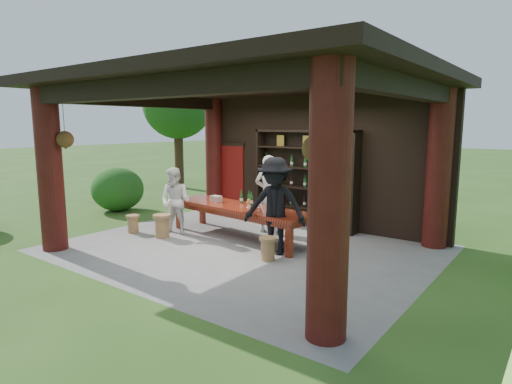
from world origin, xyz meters
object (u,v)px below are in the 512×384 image
Objects in this scene: stool_far_left at (133,223)px; host at (269,194)px; tasting_table at (239,211)px; napkin_basket at (216,199)px; stool_near_right at (268,248)px; guest_man at (275,206)px; stool_near_left at (162,225)px; wine_shelf at (305,179)px; guest_woman at (175,201)px.

host reaches higher than stool_far_left.
napkin_basket is at bearing 173.72° from tasting_table.
guest_man is (-0.14, 0.43, 0.73)m from stool_near_right.
host is (1.68, 1.87, 0.65)m from stool_near_left.
wine_shelf is 2.48m from guest_man.
stool_near_left is 1.41m from napkin_basket.
wine_shelf is 1.13m from host.
stool_near_left is 0.34× the size of guest_woman.
wine_shelf reaches higher than stool_near_left.
stool_near_left is (-2.08, -2.89, -0.94)m from wine_shelf.
host is at bearing -111.57° from wine_shelf.
wine_shelf is at bearing 51.17° from napkin_basket.
tasting_table is 8.96× the size of stool_far_left.
guest_woman is 0.81× the size of guest_man.
tasting_table reaches higher than stool_near_left.
napkin_basket is at bearing 146.74° from guest_man.
napkin_basket reaches higher than tasting_table.
stool_near_right is 2.28m from host.
stool_near_left is at bearing -108.62° from guest_woman.
guest_woman reaches higher than stool_far_left.
stool_near_left is 1.19× the size of stool_near_right.
tasting_table is 0.91m from host.
host reaches higher than guest_woman.
guest_woman is at bearing -156.69° from tasting_table.
stool_near_right is 0.24× the size of host.
stool_far_left is 2.09m from napkin_basket.
host is (-1.24, 1.79, 0.70)m from stool_near_right.
tasting_table is 1.82m from stool_near_left.
guest_woman reaches higher than stool_near_right.
wine_shelf reaches higher than stool_far_left.
wine_shelf is at bearing 89.12° from guest_man.
wine_shelf is at bearing 45.15° from stool_far_left.
host is 2.22m from guest_woman.
guest_woman is at bearing 88.14° from stool_near_left.
stool_near_left is at bearing -125.81° from wine_shelf.
napkin_basket is (0.65, 0.71, 0.03)m from guest_woman.
wine_shelf reaches higher than stool_near_right.
tasting_table is at bearing 6.56° from guest_woman.
stool_far_left is (-2.36, -1.16, -0.41)m from tasting_table.
guest_woman is 2.77m from guest_man.
wine_shelf reaches higher than napkin_basket.
napkin_basket reaches higher than stool_far_left.
wine_shelf is 5.19× the size of stool_near_left.
wine_shelf is 3.09m from stool_near_right.
host is 1.27m from napkin_basket.
stool_far_left is (-3.83, -0.20, -0.01)m from stool_near_right.
wine_shelf is 10.71× the size of napkin_basket.
stool_far_left is (-2.99, -3.01, -1.00)m from wine_shelf.
guest_man reaches higher than tasting_table.
stool_far_left is 0.27× the size of guest_woman.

